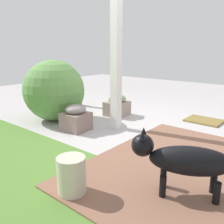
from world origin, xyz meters
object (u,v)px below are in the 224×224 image
(stone_planter_mid, at_px, (76,118))
(dog, at_px, (183,160))
(stone_planter_nearest, at_px, (117,106))
(ceramic_urn, at_px, (72,176))
(porch_pillar, at_px, (116,47))
(terracotta_pot_tall, at_px, (77,96))
(doormat, at_px, (204,121))
(round_shrub, at_px, (54,91))

(stone_planter_mid, relative_size, dog, 0.50)
(stone_planter_nearest, distance_m, ceramic_urn, 2.59)
(porch_pillar, xyz_separation_m, dog, (-1.56, 1.07, -0.91))
(dog, bearing_deg, terracotta_pot_tall, -28.68)
(stone_planter_nearest, height_order, ceramic_urn, stone_planter_nearest)
(porch_pillar, relative_size, dog, 3.08)
(stone_planter_mid, relative_size, ceramic_urn, 1.17)
(terracotta_pot_tall, bearing_deg, doormat, -167.90)
(porch_pillar, relative_size, stone_planter_mid, 6.20)
(stone_planter_mid, bearing_deg, porch_pillar, -131.03)
(stone_planter_nearest, height_order, round_shrub, round_shrub)
(round_shrub, xyz_separation_m, terracotta_pot_tall, (0.53, -1.01, -0.31))
(stone_planter_mid, xyz_separation_m, dog, (-1.97, 0.60, 0.14))
(terracotta_pot_tall, distance_m, dog, 3.66)
(dog, relative_size, ceramic_urn, 2.36)
(stone_planter_nearest, relative_size, ceramic_urn, 1.26)
(terracotta_pot_tall, bearing_deg, stone_planter_mid, 136.86)
(terracotta_pot_tall, xyz_separation_m, dog, (-3.21, 1.75, 0.12))
(porch_pillar, relative_size, doormat, 4.30)
(doormat, bearing_deg, ceramic_urn, 87.35)
(terracotta_pot_tall, bearing_deg, porch_pillar, 157.37)
(stone_planter_mid, height_order, doormat, stone_planter_mid)
(round_shrub, bearing_deg, porch_pillar, -163.91)
(terracotta_pot_tall, bearing_deg, ceramic_urn, 136.68)
(stone_planter_nearest, distance_m, round_shrub, 1.18)
(porch_pillar, xyz_separation_m, stone_planter_nearest, (0.45, -0.60, -1.05))
(doormat, bearing_deg, round_shrub, 37.00)
(stone_planter_nearest, relative_size, stone_planter_mid, 1.08)
(stone_planter_mid, distance_m, round_shrub, 0.79)
(stone_planter_nearest, xyz_separation_m, dog, (-2.02, 1.67, 0.15))
(stone_planter_mid, height_order, ceramic_urn, stone_planter_mid)
(round_shrub, bearing_deg, stone_planter_mid, 167.95)
(stone_planter_mid, xyz_separation_m, doormat, (-1.37, -1.71, -0.18))
(stone_planter_mid, height_order, round_shrub, round_shrub)
(ceramic_urn, bearing_deg, doormat, -92.65)
(porch_pillar, relative_size, ceramic_urn, 7.26)
(stone_planter_nearest, distance_m, terracotta_pot_tall, 1.19)
(dog, bearing_deg, round_shrub, -15.64)
(porch_pillar, height_order, ceramic_urn, porch_pillar)
(terracotta_pot_tall, xyz_separation_m, doormat, (-2.61, -0.56, -0.20))
(stone_planter_nearest, relative_size, round_shrub, 0.41)
(porch_pillar, xyz_separation_m, round_shrub, (1.11, 0.32, -0.72))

